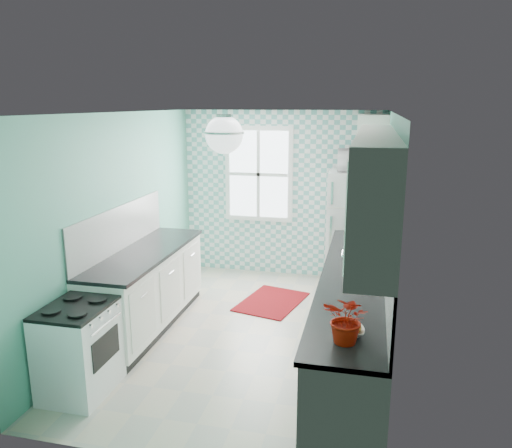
% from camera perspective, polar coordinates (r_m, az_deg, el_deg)
% --- Properties ---
extents(floor, '(3.00, 4.40, 0.02)m').
position_cam_1_polar(floor, '(5.92, -1.04, -12.49)').
color(floor, beige).
rests_on(floor, ground).
extents(ceiling, '(3.00, 4.40, 0.02)m').
position_cam_1_polar(ceiling, '(5.31, -1.16, 12.72)').
color(ceiling, white).
rests_on(ceiling, wall_back).
extents(wall_back, '(3.00, 0.02, 2.50)m').
position_cam_1_polar(wall_back, '(7.59, 2.98, 3.43)').
color(wall_back, '#59AA92').
rests_on(wall_back, floor).
extents(wall_front, '(3.00, 0.02, 2.50)m').
position_cam_1_polar(wall_front, '(3.49, -10.11, -9.31)').
color(wall_front, '#59AA92').
rests_on(wall_front, floor).
extents(wall_left, '(0.02, 4.40, 2.50)m').
position_cam_1_polar(wall_left, '(6.02, -15.18, 0.24)').
color(wall_left, '#59AA92').
rests_on(wall_left, floor).
extents(wall_right, '(0.02, 4.40, 2.50)m').
position_cam_1_polar(wall_right, '(5.33, 14.86, -1.46)').
color(wall_right, '#59AA92').
rests_on(wall_right, floor).
extents(accent_wall, '(3.00, 0.01, 2.50)m').
position_cam_1_polar(accent_wall, '(7.57, 2.95, 3.40)').
color(accent_wall, '#63B0AA').
rests_on(accent_wall, wall_back).
extents(window, '(1.04, 0.05, 1.44)m').
position_cam_1_polar(window, '(7.57, 0.31, 5.71)').
color(window, white).
rests_on(window, wall_back).
extents(backsplash_right, '(0.02, 3.60, 0.51)m').
position_cam_1_polar(backsplash_right, '(4.96, 14.68, -3.24)').
color(backsplash_right, white).
rests_on(backsplash_right, wall_right).
extents(backsplash_left, '(0.02, 2.15, 0.51)m').
position_cam_1_polar(backsplash_left, '(5.96, -15.30, -0.44)').
color(backsplash_left, white).
rests_on(backsplash_left, wall_left).
extents(upper_cabinets_right, '(0.33, 3.20, 0.90)m').
position_cam_1_polar(upper_cabinets_right, '(4.60, 13.36, 4.58)').
color(upper_cabinets_right, white).
rests_on(upper_cabinets_right, wall_right).
extents(upper_cabinet_fridge, '(0.40, 0.74, 0.40)m').
position_cam_1_polar(upper_cabinet_fridge, '(6.99, 13.24, 10.46)').
color(upper_cabinet_fridge, white).
rests_on(upper_cabinet_fridge, wall_right).
extents(ceiling_light, '(0.34, 0.34, 0.35)m').
position_cam_1_polar(ceiling_light, '(4.55, -3.66, 10.18)').
color(ceiling_light, silver).
rests_on(ceiling_light, ceiling).
extents(base_cabinets_right, '(0.60, 3.60, 0.90)m').
position_cam_1_polar(base_cabinets_right, '(5.21, 10.97, -10.93)').
color(base_cabinets_right, white).
rests_on(base_cabinets_right, floor).
extents(countertop_right, '(0.63, 3.60, 0.04)m').
position_cam_1_polar(countertop_right, '(5.04, 11.04, -6.05)').
color(countertop_right, black).
rests_on(countertop_right, base_cabinets_right).
extents(base_cabinets_left, '(0.60, 2.15, 0.90)m').
position_cam_1_polar(base_cabinets_left, '(6.05, -12.43, -7.46)').
color(base_cabinets_left, white).
rests_on(base_cabinets_left, floor).
extents(countertop_left, '(0.63, 2.15, 0.04)m').
position_cam_1_polar(countertop_left, '(5.89, -12.53, -3.21)').
color(countertop_left, black).
rests_on(countertop_left, base_cabinets_left).
extents(fridge, '(0.73, 0.73, 1.69)m').
position_cam_1_polar(fridge, '(7.18, 11.12, -0.73)').
color(fridge, beige).
rests_on(fridge, floor).
extents(stove, '(0.55, 0.68, 0.82)m').
position_cam_1_polar(stove, '(4.93, -19.59, -13.22)').
color(stove, white).
rests_on(stove, floor).
extents(sink, '(0.47, 0.40, 0.53)m').
position_cam_1_polar(sink, '(5.98, 11.61, -2.78)').
color(sink, silver).
rests_on(sink, countertop_right).
extents(rug, '(0.93, 1.15, 0.02)m').
position_cam_1_polar(rug, '(6.76, 1.79, -8.86)').
color(rug, '#660A00').
rests_on(rug, floor).
extents(dish_towel, '(0.12, 0.24, 0.38)m').
position_cam_1_polar(dish_towel, '(6.20, 8.49, -6.47)').
color(dish_towel, '#5C9D8D').
rests_on(dish_towel, base_cabinets_right).
extents(fruit_bowl, '(0.27, 0.27, 0.06)m').
position_cam_1_polar(fruit_bowl, '(3.80, 10.48, -11.96)').
color(fruit_bowl, white).
rests_on(fruit_bowl, countertop_right).
extents(potted_plant, '(0.42, 0.39, 0.37)m').
position_cam_1_polar(potted_plant, '(3.62, 10.49, -10.64)').
color(potted_plant, '#B02A15').
rests_on(potted_plant, countertop_right).
extents(soap_bottle, '(0.10, 0.11, 0.18)m').
position_cam_1_polar(soap_bottle, '(6.35, 12.18, -0.92)').
color(soap_bottle, '#839CAB').
rests_on(soap_bottle, countertop_right).
extents(microwave, '(0.55, 0.39, 0.30)m').
position_cam_1_polar(microwave, '(7.01, 11.49, 7.13)').
color(microwave, silver).
rests_on(microwave, fridge).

